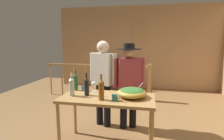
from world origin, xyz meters
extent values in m
plane|color=olive|center=(0.00, 0.00, 0.00)|extent=(8.07, 8.07, 0.00)
cube|color=tan|center=(0.00, 3.10, 1.38)|extent=(5.42, 0.10, 2.77)
cube|color=#AA8452|center=(0.11, 3.04, 1.89)|extent=(0.46, 0.03, 0.59)
cylinder|color=#B2844C|center=(-2.46, 1.73, 0.45)|extent=(0.04, 0.04, 0.90)
cylinder|color=#B2844C|center=(-2.09, 1.73, 0.45)|extent=(0.04, 0.04, 0.90)
cylinder|color=#B2844C|center=(-1.73, 1.73, 0.45)|extent=(0.04, 0.04, 0.90)
cylinder|color=#B2844C|center=(-1.37, 1.73, 0.45)|extent=(0.04, 0.04, 0.90)
cylinder|color=#B2844C|center=(-1.00, 1.73, 0.45)|extent=(0.04, 0.04, 0.90)
cylinder|color=#B2844C|center=(-0.64, 1.73, 0.45)|extent=(0.04, 0.04, 0.90)
cylinder|color=#B2844C|center=(-0.28, 1.73, 0.45)|extent=(0.04, 0.04, 0.90)
cylinder|color=#B2844C|center=(0.09, 1.73, 0.45)|extent=(0.04, 0.04, 0.90)
cylinder|color=#B2844C|center=(0.45, 1.73, 0.45)|extent=(0.04, 0.04, 0.90)
cube|color=#B2844C|center=(-1.00, 1.73, 0.93)|extent=(2.99, 0.07, 0.05)
cube|color=#B2844C|center=(0.45, 1.73, 0.50)|extent=(0.10, 0.10, 1.00)
cube|color=#38281E|center=(-0.40, 2.75, 0.27)|extent=(0.90, 0.40, 0.54)
cube|color=black|center=(-0.40, 2.75, 0.55)|extent=(0.20, 0.12, 0.02)
cylinder|color=black|center=(-0.40, 2.75, 0.60)|extent=(0.03, 0.03, 0.08)
cube|color=black|center=(-0.40, 2.72, 0.79)|extent=(0.52, 0.06, 0.31)
cube|color=black|center=(-0.40, 2.69, 0.79)|extent=(0.47, 0.01, 0.28)
cube|color=#B2844C|center=(-0.17, -0.63, 0.78)|extent=(1.37, 0.67, 0.04)
cylinder|color=#B2844C|center=(-0.82, -0.93, 0.38)|extent=(0.05, 0.05, 0.76)
cylinder|color=#B2844C|center=(0.47, -0.93, 0.38)|extent=(0.05, 0.05, 0.76)
cylinder|color=#B2844C|center=(-0.82, -0.33, 0.38)|extent=(0.05, 0.05, 0.76)
cylinder|color=#B2844C|center=(0.47, -0.33, 0.38)|extent=(0.05, 0.05, 0.76)
ellipsoid|color=gold|center=(0.18, -0.58, 0.86)|extent=(0.43, 0.43, 0.13)
ellipsoid|color=#38702D|center=(0.18, -0.58, 0.90)|extent=(0.35, 0.35, 0.06)
cylinder|color=silver|center=(0.26, -0.58, 0.92)|extent=(0.16, 0.01, 0.22)
cylinder|color=silver|center=(-0.44, -0.42, 0.80)|extent=(0.08, 0.08, 0.01)
cylinder|color=silver|center=(-0.44, -0.42, 0.84)|extent=(0.01, 0.01, 0.08)
ellipsoid|color=silver|center=(-0.44, -0.42, 0.92)|extent=(0.09, 0.09, 0.10)
cylinder|color=brown|center=(-0.22, -0.78, 0.92)|extent=(0.08, 0.08, 0.25)
cone|color=brown|center=(-0.22, -0.78, 1.07)|extent=(0.08, 0.08, 0.04)
cylinder|color=brown|center=(-0.22, -0.78, 1.12)|extent=(0.03, 0.03, 0.08)
cylinder|color=#1E5628|center=(-0.77, -0.38, 0.92)|extent=(0.06, 0.06, 0.25)
cone|color=#1E5628|center=(-0.77, -0.38, 1.06)|extent=(0.06, 0.06, 0.03)
cylinder|color=#1E5628|center=(-0.77, -0.38, 1.11)|extent=(0.02, 0.02, 0.07)
cylinder|color=silver|center=(-0.70, -0.69, 0.92)|extent=(0.08, 0.08, 0.24)
cone|color=silver|center=(-0.70, -0.69, 1.06)|extent=(0.08, 0.08, 0.04)
cylinder|color=silver|center=(-0.70, -0.69, 1.11)|extent=(0.03, 0.03, 0.06)
cylinder|color=black|center=(-0.49, -0.62, 0.92)|extent=(0.07, 0.07, 0.23)
cone|color=black|center=(-0.49, -0.62, 1.05)|extent=(0.07, 0.07, 0.03)
cylinder|color=black|center=(-0.49, -0.62, 1.10)|extent=(0.03, 0.03, 0.08)
cylinder|color=teal|center=(-0.04, -0.78, 0.84)|extent=(0.08, 0.08, 0.08)
torus|color=teal|center=(0.01, -0.78, 0.85)|extent=(0.05, 0.01, 0.05)
cylinder|color=#3866B2|center=(-0.62, -0.39, 0.84)|extent=(0.09, 0.09, 0.09)
torus|color=#3866B2|center=(-0.56, -0.39, 0.85)|extent=(0.05, 0.01, 0.05)
cylinder|color=black|center=(-0.33, 0.04, 0.41)|extent=(0.13, 0.13, 0.81)
cylinder|color=black|center=(-0.50, 0.11, 0.41)|extent=(0.13, 0.13, 0.81)
cube|color=beige|center=(-0.41, 0.07, 1.10)|extent=(0.46, 0.36, 0.58)
cylinder|color=beige|center=(-0.18, -0.03, 1.11)|extent=(0.09, 0.09, 0.55)
cylinder|color=beige|center=(-0.65, 0.17, 1.11)|extent=(0.09, 0.09, 0.55)
sphere|color=beige|center=(-0.41, 0.07, 1.50)|extent=(0.22, 0.22, 0.22)
cylinder|color=black|center=(0.15, 0.11, 0.38)|extent=(0.13, 0.13, 0.76)
cylinder|color=black|center=(-0.02, 0.04, 0.38)|extent=(0.13, 0.13, 0.76)
cube|color=#9E3842|center=(0.06, 0.07, 1.04)|extent=(0.46, 0.36, 0.54)
cylinder|color=#9E3842|center=(0.30, 0.17, 1.05)|extent=(0.09, 0.09, 0.51)
cylinder|color=#9E3842|center=(-0.17, -0.03, 1.05)|extent=(0.09, 0.09, 0.51)
sphere|color=#D8A884|center=(0.06, 0.07, 1.41)|extent=(0.21, 0.21, 0.21)
cylinder|color=black|center=(0.06, 0.07, 1.47)|extent=(0.45, 0.45, 0.01)
cylinder|color=black|center=(0.06, 0.07, 1.52)|extent=(0.20, 0.20, 0.10)
camera|label=1|loc=(0.39, -3.11, 1.61)|focal=28.83mm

